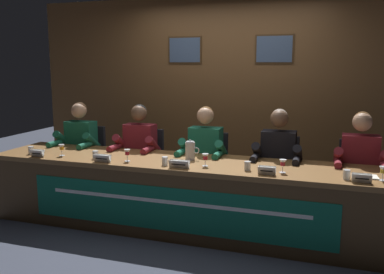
{
  "coord_description": "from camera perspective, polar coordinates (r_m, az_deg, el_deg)",
  "views": [
    {
      "loc": [
        1.34,
        -4.0,
        1.71
      ],
      "look_at": [
        0.0,
        0.0,
        0.98
      ],
      "focal_mm": 39.47,
      "sensor_mm": 36.0,
      "label": 1
    }
  ],
  "objects": [
    {
      "name": "ground_plane",
      "position": [
        4.55,
        0.0,
        -12.24
      ],
      "size": [
        12.0,
        12.0,
        0.0
      ],
      "primitive_type": "plane",
      "color": "#383D4C"
    },
    {
      "name": "wall_back_panelled",
      "position": [
        5.74,
        4.97,
        5.71
      ],
      "size": [
        5.58,
        0.14,
        2.6
      ],
      "color": "brown",
      "rests_on": "ground_plane"
    },
    {
      "name": "conference_table",
      "position": [
        4.28,
        -0.55,
        -6.41
      ],
      "size": [
        4.38,
        0.85,
        0.73
      ],
      "color": "brown",
      "rests_on": "ground_plane"
    },
    {
      "name": "chair_far_left",
      "position": [
        5.63,
        -13.95,
        -3.42
      ],
      "size": [
        0.44,
        0.44,
        0.92
      ],
      "color": "black",
      "rests_on": "ground_plane"
    },
    {
      "name": "panelist_far_left",
      "position": [
        5.41,
        -15.21,
        -1.0
      ],
      "size": [
        0.51,
        0.48,
        1.25
      ],
      "color": "black",
      "rests_on": "ground_plane"
    },
    {
      "name": "nameplate_far_left",
      "position": [
        4.81,
        -20.18,
        -2.07
      ],
      "size": [
        0.15,
        0.06,
        0.08
      ],
      "color": "white",
      "rests_on": "conference_table"
    },
    {
      "name": "juice_glass_far_left",
      "position": [
        4.78,
        -17.2,
        -1.42
      ],
      "size": [
        0.06,
        0.06,
        0.12
      ],
      "color": "white",
      "rests_on": "conference_table"
    },
    {
      "name": "water_cup_far_left",
      "position": [
        4.99,
        -20.93,
        -1.73
      ],
      "size": [
        0.06,
        0.06,
        0.08
      ],
      "color": "silver",
      "rests_on": "conference_table"
    },
    {
      "name": "chair_left",
      "position": [
        5.24,
        -6.38,
        -4.15
      ],
      "size": [
        0.44,
        0.44,
        0.92
      ],
      "color": "black",
      "rests_on": "ground_plane"
    },
    {
      "name": "panelist_left",
      "position": [
        5.01,
        -7.4,
        -1.58
      ],
      "size": [
        0.51,
        0.48,
        1.25
      ],
      "color": "black",
      "rests_on": "ground_plane"
    },
    {
      "name": "nameplate_left",
      "position": [
        4.37,
        -12.04,
        -2.84
      ],
      "size": [
        0.18,
        0.06,
        0.08
      ],
      "color": "white",
      "rests_on": "conference_table"
    },
    {
      "name": "juice_glass_left",
      "position": [
        4.35,
        -8.75,
        -2.16
      ],
      "size": [
        0.06,
        0.06,
        0.12
      ],
      "color": "white",
      "rests_on": "conference_table"
    },
    {
      "name": "water_cup_left",
      "position": [
        4.54,
        -12.91,
        -2.42
      ],
      "size": [
        0.06,
        0.06,
        0.08
      ],
      "color": "silver",
      "rests_on": "conference_table"
    },
    {
      "name": "chair_center",
      "position": [
        4.96,
        2.23,
        -4.89
      ],
      "size": [
        0.44,
        0.44,
        0.92
      ],
      "color": "black",
      "rests_on": "ground_plane"
    },
    {
      "name": "panelist_center",
      "position": [
        4.71,
        1.57,
        -2.22
      ],
      "size": [
        0.51,
        0.48,
        1.25
      ],
      "color": "black",
      "rests_on": "ground_plane"
    },
    {
      "name": "nameplate_center",
      "position": [
        4.03,
        -1.75,
        -3.68
      ],
      "size": [
        0.2,
        0.06,
        0.08
      ],
      "color": "white",
      "rests_on": "conference_table"
    },
    {
      "name": "juice_glass_center",
      "position": [
        4.1,
        1.8,
        -2.79
      ],
      "size": [
        0.06,
        0.06,
        0.12
      ],
      "color": "white",
      "rests_on": "conference_table"
    },
    {
      "name": "water_cup_center",
      "position": [
        4.15,
        -3.69,
        -3.32
      ],
      "size": [
        0.06,
        0.06,
        0.08
      ],
      "color": "silver",
      "rests_on": "conference_table"
    },
    {
      "name": "chair_right",
      "position": [
        4.81,
        11.64,
        -5.57
      ],
      "size": [
        0.44,
        0.44,
        0.92
      ],
      "color": "black",
      "rests_on": "ground_plane"
    },
    {
      "name": "panelist_right",
      "position": [
        4.55,
        11.45,
        -2.85
      ],
      "size": [
        0.51,
        0.48,
        1.25
      ],
      "color": "black",
      "rests_on": "ground_plane"
    },
    {
      "name": "nameplate_right",
      "position": [
        3.85,
        10.08,
        -4.49
      ],
      "size": [
        0.16,
        0.06,
        0.08
      ],
      "color": "white",
      "rests_on": "conference_table"
    },
    {
      "name": "juice_glass_right",
      "position": [
        3.94,
        12.17,
        -3.52
      ],
      "size": [
        0.06,
        0.06,
        0.12
      ],
      "color": "white",
      "rests_on": "conference_table"
    },
    {
      "name": "water_cup_right",
      "position": [
        3.98,
        7.51,
        -3.96
      ],
      "size": [
        0.06,
        0.06,
        0.08
      ],
      "color": "silver",
      "rests_on": "conference_table"
    },
    {
      "name": "chair_far_right",
      "position": [
        4.79,
        21.41,
        -6.12
      ],
      "size": [
        0.44,
        0.44,
        0.92
      ],
      "color": "black",
      "rests_on": "ground_plane"
    },
    {
      "name": "panelist_far_right",
      "position": [
        4.53,
        21.75,
        -3.42
      ],
      "size": [
        0.51,
        0.48,
        1.25
      ],
      "color": "black",
      "rests_on": "ground_plane"
    },
    {
      "name": "nameplate_far_right",
      "position": [
        3.81,
        21.96,
        -5.19
      ],
      "size": [
        0.16,
        0.06,
        0.08
      ],
      "color": "white",
      "rests_on": "conference_table"
    },
    {
      "name": "juice_glass_far_right",
      "position": [
        3.94,
        24.41,
        -4.19
      ],
      "size": [
        0.06,
        0.06,
        0.12
      ],
      "color": "white",
      "rests_on": "conference_table"
    },
    {
      "name": "water_cup_far_right",
      "position": [
        3.88,
        20.18,
        -4.86
      ],
      "size": [
        0.06,
        0.06,
        0.08
      ],
      "color": "silver",
      "rests_on": "conference_table"
    },
    {
      "name": "water_pitcher_central",
      "position": [
        4.39,
        -0.24,
        -1.83
      ],
      "size": [
        0.15,
        0.1,
        0.21
      ],
      "color": "silver",
      "rests_on": "conference_table"
    },
    {
      "name": "document_stack_far_right",
      "position": [
        4.02,
        22.37,
        -4.98
      ],
      "size": [
        0.22,
        0.17,
        0.01
      ],
      "color": "white",
      "rests_on": "conference_table"
    }
  ]
}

